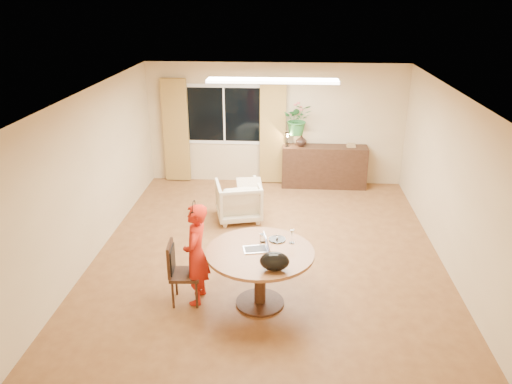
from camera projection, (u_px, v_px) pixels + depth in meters
floor at (268, 251)px, 8.17m from camera, size 6.50×6.50×0.00m
ceiling at (269, 92)px, 7.20m from camera, size 6.50×6.50×0.00m
wall_back at (275, 124)px, 10.69m from camera, size 5.50×0.00×5.50m
wall_left at (95, 172)px, 7.86m from camera, size 0.00×6.50×6.50m
wall_right at (451, 181)px, 7.51m from camera, size 0.00×6.50×6.50m
window at (224, 115)px, 10.67m from camera, size 1.70×0.03×1.30m
curtain_left at (176, 131)px, 10.80m from camera, size 0.55×0.08×2.25m
curtain_right at (273, 132)px, 10.66m from camera, size 0.55×0.08×2.25m
ceiling_panel at (273, 81)px, 8.32m from camera, size 2.20×0.35×0.05m
dining_table at (260, 263)px, 6.56m from camera, size 1.42×1.42×0.81m
dining_chair at (185, 273)px, 6.69m from camera, size 0.45×0.42×0.89m
child at (196, 254)px, 6.62m from camera, size 0.53×0.36×1.42m
laptop at (255, 242)px, 6.48m from camera, size 0.37×0.29×0.22m
tumbler at (263, 238)px, 6.71m from camera, size 0.09×0.09×0.11m
wine_glass at (292, 236)px, 6.66m from camera, size 0.08×0.08×0.20m
pot_lid at (277, 239)px, 6.77m from camera, size 0.26×0.26×0.04m
handbag at (275, 261)px, 6.00m from camera, size 0.39×0.26×0.24m
armchair at (238, 201)px, 9.20m from camera, size 0.96×0.97×0.73m
throw at (250, 182)px, 9.00m from camera, size 0.54×0.62×0.03m
sideboard at (324, 167)px, 10.72m from camera, size 1.80×0.44×0.90m
vase at (301, 140)px, 10.54m from camera, size 0.30×0.30×0.25m
bouquet at (298, 119)px, 10.37m from camera, size 0.62×0.55×0.66m
book_stack at (351, 145)px, 10.50m from camera, size 0.22×0.18×0.08m
desk_lamp at (287, 139)px, 10.50m from camera, size 0.13×0.13×0.31m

